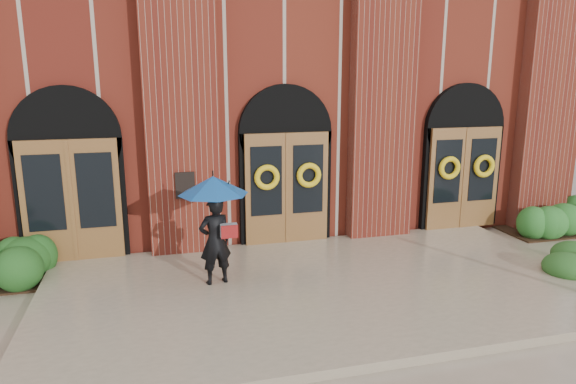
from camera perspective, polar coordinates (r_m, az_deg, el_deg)
name	(u,v)px	position (r m, az deg, el deg)	size (l,w,h in m)	color
ground	(325,296)	(9.47, 4.16, -11.40)	(90.00, 90.00, 0.00)	tan
landing	(323,288)	(9.56, 3.87, -10.64)	(10.00, 5.30, 0.15)	tan
church_building	(239,87)	(17.16, -5.45, 11.58)	(16.20, 12.53, 7.00)	#602114
man_with_umbrella	(214,209)	(9.24, -8.20, -1.91)	(1.47, 1.47, 2.00)	black
hedge_wall_right	(565,216)	(14.85, 28.41, -2.36)	(2.93, 1.17, 0.75)	#255F21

